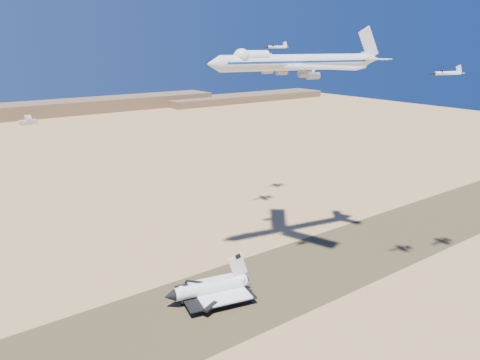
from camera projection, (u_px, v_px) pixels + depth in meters
ground at (221, 302)px, 179.94m from camera, size 1200.00×1200.00×0.00m
runway at (221, 302)px, 179.93m from camera, size 600.00×50.00×0.06m
ridgeline at (38, 112)px, 621.57m from camera, size 960.00×90.00×18.00m
shuttle at (210, 289)px, 180.44m from camera, size 35.18×26.61×17.30m
carrier_747 at (292, 62)px, 189.90m from camera, size 81.39×61.66×20.21m
crew_a at (238, 300)px, 180.09m from camera, size 0.51×0.66×1.63m
crew_b at (232, 302)px, 178.66m from camera, size 0.47×0.82×1.68m
crew_c at (239, 302)px, 178.22m from camera, size 1.16×0.84×1.77m
chase_jet_a at (447, 73)px, 167.43m from camera, size 13.95×8.15×3.56m
chase_jet_d at (261, 60)px, 239.85m from camera, size 16.20×9.02×4.05m
chase_jet_e at (277, 47)px, 262.24m from camera, size 15.30×8.51×3.83m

